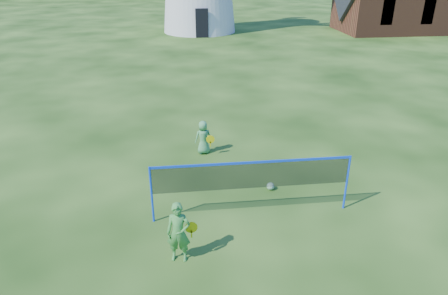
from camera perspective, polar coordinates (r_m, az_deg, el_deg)
name	(u,v)px	position (r m, az deg, el deg)	size (l,w,h in m)	color
ground	(219,206)	(11.16, -0.72, -8.13)	(220.00, 220.00, 0.00)	black
badminton_net	(252,176)	(10.27, 3.93, -3.97)	(5.05, 0.05, 1.55)	blue
player_girl	(179,233)	(9.06, -6.31, -11.64)	(0.71, 0.43, 1.43)	#3F9039
player_boy	(203,137)	(13.83, -2.89, 1.41)	(0.67, 0.48, 1.15)	#4C9F59
play_ball	(270,186)	(11.92, 6.46, -5.35)	(0.22, 0.22, 0.22)	green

